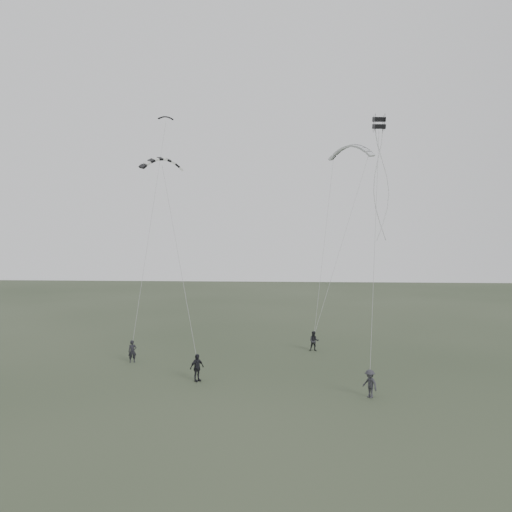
# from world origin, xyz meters

# --- Properties ---
(ground) EXTENTS (140.00, 140.00, 0.00)m
(ground) POSITION_xyz_m (0.00, 0.00, 0.00)
(ground) COLOR #2E3926
(ground) RESTS_ON ground
(flyer_left) EXTENTS (0.65, 0.54, 1.53)m
(flyer_left) POSITION_xyz_m (-7.09, 4.49, 0.77)
(flyer_left) COLOR black
(flyer_left) RESTS_ON ground
(flyer_right) EXTENTS (0.74, 0.57, 1.52)m
(flyer_right) POSITION_xyz_m (5.65, 8.90, 0.76)
(flyer_right) COLOR black
(flyer_right) RESTS_ON ground
(flyer_center) EXTENTS (0.96, 0.98, 1.65)m
(flyer_center) POSITION_xyz_m (-1.78, 0.28, 0.82)
(flyer_center) COLOR black
(flyer_center) RESTS_ON ground
(flyer_far) EXTENTS (1.03, 1.12, 1.52)m
(flyer_far) POSITION_xyz_m (8.11, -2.15, 0.76)
(flyer_far) COLOR #2B2B30
(flyer_far) RESTS_ON ground
(kite_dark_small) EXTENTS (1.36, 0.96, 0.53)m
(kite_dark_small) POSITION_xyz_m (-6.70, 12.78, 18.88)
(kite_dark_small) COLOR black
(kite_dark_small) RESTS_ON flyer_left
(kite_pale_large) EXTENTS (4.05, 3.00, 1.78)m
(kite_pale_large) POSITION_xyz_m (8.96, 14.19, 16.50)
(kite_pale_large) COLOR #ADAFB2
(kite_pale_large) RESTS_ON flyer_right
(kite_striped) EXTENTS (3.18, 2.44, 1.36)m
(kite_striped) POSITION_xyz_m (-5.22, 5.70, 14.21)
(kite_striped) COLOR black
(kite_striped) RESTS_ON flyer_center
(kite_box) EXTENTS (0.77, 0.90, 0.86)m
(kite_box) POSITION_xyz_m (9.33, 2.75, 15.82)
(kite_box) COLOR black
(kite_box) RESTS_ON flyer_far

